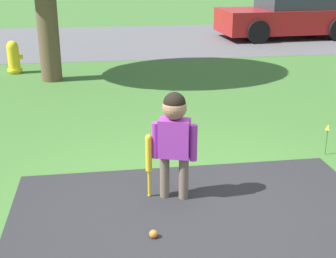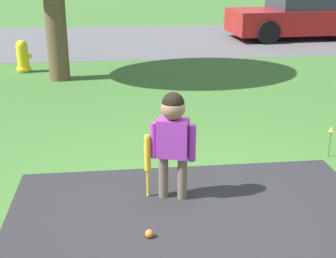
{
  "view_description": "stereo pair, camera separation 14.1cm",
  "coord_description": "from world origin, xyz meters",
  "views": [
    {
      "loc": [
        -0.9,
        -3.72,
        2.18
      ],
      "look_at": [
        -0.24,
        0.71,
        0.57
      ],
      "focal_mm": 50.0,
      "sensor_mm": 36.0,
      "label": 1
    },
    {
      "loc": [
        -0.76,
        -3.74,
        2.18
      ],
      "look_at": [
        -0.24,
        0.71,
        0.57
      ],
      "focal_mm": 50.0,
      "sensor_mm": 36.0,
      "label": 2
    }
  ],
  "objects": [
    {
      "name": "ground_plane",
      "position": [
        0.0,
        0.0,
        0.0
      ],
      "size": [
        60.0,
        60.0,
        0.0
      ],
      "primitive_type": "plane",
      "color": "#3D6B2D"
    },
    {
      "name": "sports_ball",
      "position": [
        -0.52,
        -0.37,
        0.04
      ],
      "size": [
        0.07,
        0.07,
        0.07
      ],
      "color": "orange",
      "rests_on": "ground"
    },
    {
      "name": "street_strip",
      "position": [
        0.0,
        9.99,
        0.0
      ],
      "size": [
        40.0,
        6.0,
        0.01
      ],
      "color": "#59595B",
      "rests_on": "ground"
    },
    {
      "name": "fire_hydrant",
      "position": [
        -2.61,
        6.08,
        0.33
      ],
      "size": [
        0.33,
        0.3,
        0.66
      ],
      "color": "yellow",
      "rests_on": "ground"
    },
    {
      "name": "parked_car",
      "position": [
        4.72,
        9.76,
        0.64
      ],
      "size": [
        4.05,
        2.11,
        1.34
      ],
      "rotation": [
        0.0,
        0.0,
        3.2
      ],
      "color": "maroon",
      "rests_on": "ground"
    },
    {
      "name": "baseball_bat",
      "position": [
        -0.47,
        0.36,
        0.42
      ],
      "size": [
        0.06,
        0.06,
        0.65
      ],
      "color": "yellow",
      "rests_on": "ground"
    },
    {
      "name": "child",
      "position": [
        -0.24,
        0.31,
        0.69
      ],
      "size": [
        0.41,
        0.25,
        1.06
      ],
      "rotation": [
        0.0,
        0.0,
        -0.33
      ],
      "color": "#6B5B4C",
      "rests_on": "ground"
    }
  ]
}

